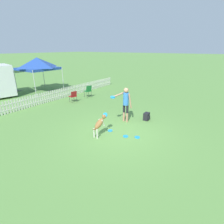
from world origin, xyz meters
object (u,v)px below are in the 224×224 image
object	(u,v)px
leaping_dog	(100,123)
folding_chair_blue_left	(88,90)
frisbee_near_handler	(126,136)
handler_person	(125,101)
folding_chair_center	(73,96)
canopy_tent_main	(37,64)
backpack_on_grass	(147,116)
frisbee_midfield	(110,131)
frisbee_near_dog	(137,137)

from	to	relation	value
leaping_dog	folding_chair_blue_left	xyz separation A→B (m)	(4.38, 4.55, -0.04)
frisbee_near_handler	folding_chair_blue_left	world-z (taller)	folding_chair_blue_left
handler_person	leaping_dog	size ratio (longest dim) A/B	1.82
folding_chair_center	leaping_dog	bearing A→B (deg)	71.78
folding_chair_blue_left	canopy_tent_main	xyz separation A→B (m)	(-0.80, 4.77, 1.76)
leaping_dog	backpack_on_grass	distance (m)	2.91
canopy_tent_main	backpack_on_grass	bearing A→B (deg)	-94.74
frisbee_near_handler	frisbee_midfield	world-z (taller)	same
folding_chair_blue_left	frisbee_midfield	bearing A→B (deg)	67.28
leaping_dog	folding_chair_center	distance (m)	5.39
canopy_tent_main	folding_chair_center	bearing A→B (deg)	-98.64
frisbee_near_handler	folding_chair_center	xyz separation A→B (m)	(2.32, 5.53, 0.46)
frisbee_midfield	frisbee_near_handler	bearing A→B (deg)	-94.86
leaping_dog	frisbee_midfield	xyz separation A→B (m)	(0.61, -0.10, -0.57)
leaping_dog	canopy_tent_main	bearing A→B (deg)	162.65
frisbee_near_dog	frisbee_midfield	world-z (taller)	same
folding_chair_center	backpack_on_grass	bearing A→B (deg)	102.47
leaping_dog	canopy_tent_main	distance (m)	10.13
frisbee_near_handler	frisbee_midfield	xyz separation A→B (m)	(0.07, 0.86, 0.00)
leaping_dog	frisbee_midfield	bearing A→B (deg)	84.23
leaping_dog	backpack_on_grass	size ratio (longest dim) A/B	2.43
backpack_on_grass	folding_chair_center	distance (m)	5.52
canopy_tent_main	frisbee_midfield	bearing A→B (deg)	-107.50
frisbee_near_dog	canopy_tent_main	bearing A→B (deg)	75.18
frisbee_near_handler	folding_chair_blue_left	distance (m)	6.74
backpack_on_grass	frisbee_near_handler	bearing A→B (deg)	-179.51
leaping_dog	folding_chair_center	bearing A→B (deg)	151.64
leaping_dog	frisbee_near_handler	xyz separation A→B (m)	(0.53, -0.96, -0.57)
frisbee_midfield	canopy_tent_main	world-z (taller)	canopy_tent_main
handler_person	canopy_tent_main	size ratio (longest dim) A/B	0.62
frisbee_near_handler	folding_chair_center	world-z (taller)	folding_chair_center
leaping_dog	canopy_tent_main	size ratio (longest dim) A/B	0.34
handler_person	frisbee_midfield	xyz separation A→B (m)	(-1.29, 0.01, -1.10)
frisbee_midfield	canopy_tent_main	xyz separation A→B (m)	(2.97, 9.42, 2.30)
handler_person	frisbee_midfield	bearing A→B (deg)	93.13
backpack_on_grass	canopy_tent_main	size ratio (longest dim) A/B	0.14
backpack_on_grass	folding_chair_blue_left	bearing A→B (deg)	73.23
frisbee_near_handler	folding_chair_center	size ratio (longest dim) A/B	0.28
handler_person	folding_chair_blue_left	size ratio (longest dim) A/B	1.92
frisbee_midfield	backpack_on_grass	distance (m)	2.29
folding_chair_blue_left	canopy_tent_main	size ratio (longest dim) A/B	0.32
leaping_dog	folding_chair_blue_left	size ratio (longest dim) A/B	1.06
frisbee_near_dog	folding_chair_center	bearing A→B (deg)	70.50
backpack_on_grass	leaping_dog	bearing A→B (deg)	160.95
frisbee_near_dog	folding_chair_blue_left	size ratio (longest dim) A/B	0.24
frisbee_near_dog	folding_chair_center	distance (m)	6.36
canopy_tent_main	leaping_dog	bearing A→B (deg)	-111.01
frisbee_midfield	leaping_dog	bearing A→B (deg)	170.58
handler_person	frisbee_near_handler	distance (m)	1.95
folding_chair_center	canopy_tent_main	xyz separation A→B (m)	(0.72, 4.75, 1.85)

